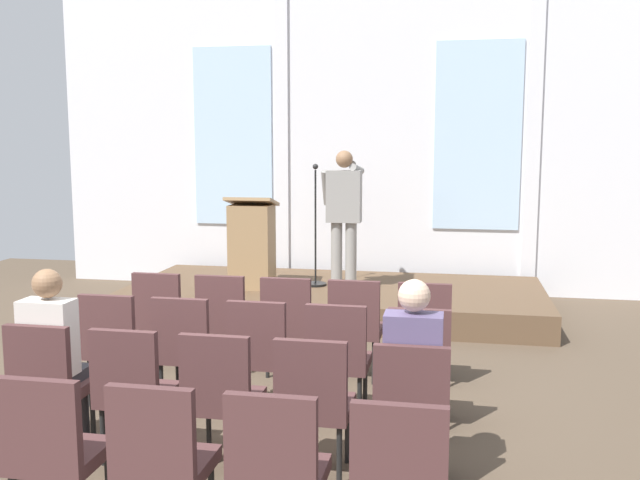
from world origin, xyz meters
TOP-DOWN VIEW (x-y plane):
  - ground_plane at (0.00, 0.00)m, footprint 13.35×13.35m
  - rear_partition at (0.02, 5.13)m, footprint 8.83×0.14m
  - stage_platform at (0.00, 3.70)m, footprint 5.22×2.27m
  - speaker at (0.14, 3.53)m, footprint 0.50×0.69m
  - mic_stand at (-0.25, 3.70)m, footprint 0.28×0.28m
  - lectern at (-1.01, 3.41)m, footprint 0.60×0.48m
  - chair_r0_c0 at (-1.24, 1.14)m, footprint 0.46×0.44m
  - chair_r0_c1 at (-0.62, 1.14)m, footprint 0.46×0.44m
  - chair_r0_c2 at (0.00, 1.14)m, footprint 0.46×0.44m
  - chair_r0_c3 at (0.62, 1.14)m, footprint 0.46×0.44m
  - chair_r0_c4 at (1.24, 1.14)m, footprint 0.46×0.44m
  - chair_r1_c0 at (-1.24, 0.18)m, footprint 0.46×0.44m
  - chair_r1_c1 at (-0.62, 0.18)m, footprint 0.46×0.44m
  - chair_r1_c2 at (0.00, 0.18)m, footprint 0.46×0.44m
  - chair_r1_c3 at (0.62, 0.18)m, footprint 0.46×0.44m
  - chair_r1_c4 at (1.24, 0.18)m, footprint 0.46×0.44m
  - chair_r2_c0 at (-1.24, -0.78)m, footprint 0.46×0.44m
  - audience_r2_c0 at (-1.24, -0.69)m, footprint 0.36×0.39m
  - chair_r2_c1 at (-0.62, -0.78)m, footprint 0.46×0.44m
  - chair_r2_c2 at (0.00, -0.78)m, footprint 0.46×0.44m
  - chair_r2_c3 at (0.62, -0.78)m, footprint 0.46×0.44m
  - chair_r2_c4 at (1.24, -0.78)m, footprint 0.46×0.44m
  - audience_r2_c4 at (1.24, -0.70)m, footprint 0.36×0.39m
  - chair_r3_c1 at (-0.62, -1.74)m, footprint 0.46×0.44m
  - chair_r3_c2 at (0.00, -1.74)m, footprint 0.46×0.44m
  - chair_r3_c3 at (0.62, -1.74)m, footprint 0.46×0.44m
  - chair_r3_c4 at (1.24, -1.74)m, footprint 0.46×0.44m

SIDE VIEW (x-z plane):
  - ground_plane at x=0.00m, z-range 0.00..0.00m
  - stage_platform at x=0.00m, z-range 0.00..0.33m
  - chair_r0_c0 at x=-1.24m, z-range 0.06..1.00m
  - chair_r0_c1 at x=-0.62m, z-range 0.06..1.00m
  - chair_r0_c2 at x=0.00m, z-range 0.06..1.00m
  - chair_r0_c3 at x=0.62m, z-range 0.06..1.00m
  - chair_r0_c4 at x=1.24m, z-range 0.06..1.00m
  - chair_r1_c0 at x=-1.24m, z-range 0.06..1.00m
  - chair_r1_c1 at x=-0.62m, z-range 0.06..1.00m
  - chair_r1_c2 at x=0.00m, z-range 0.06..1.00m
  - chair_r1_c3 at x=0.62m, z-range 0.06..1.00m
  - chair_r1_c4 at x=1.24m, z-range 0.06..1.00m
  - chair_r2_c0 at x=-1.24m, z-range 0.06..1.00m
  - chair_r2_c1 at x=-0.62m, z-range 0.06..1.00m
  - chair_r2_c2 at x=0.00m, z-range 0.06..1.00m
  - chair_r2_c3 at x=0.62m, z-range 0.06..1.00m
  - chair_r2_c4 at x=1.24m, z-range 0.06..1.00m
  - chair_r3_c1 at x=-0.62m, z-range 0.06..1.00m
  - chair_r3_c2 at x=0.00m, z-range 0.06..1.00m
  - chair_r3_c3 at x=0.62m, z-range 0.06..1.00m
  - chair_r3_c4 at x=1.24m, z-range 0.06..1.00m
  - mic_stand at x=-0.25m, z-range -0.11..1.44m
  - audience_r2_c0 at x=-1.24m, z-range 0.07..1.37m
  - audience_r2_c4 at x=1.24m, z-range 0.07..1.39m
  - lectern at x=-1.01m, z-range 0.30..1.46m
  - speaker at x=0.14m, z-range 0.47..2.19m
  - rear_partition at x=0.02m, z-range 0.00..4.49m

